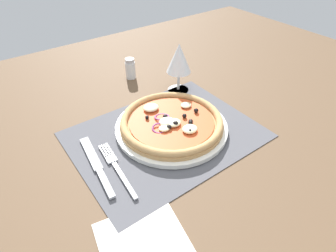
{
  "coord_description": "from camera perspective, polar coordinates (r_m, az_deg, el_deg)",
  "views": [
    {
      "loc": [
        -30.97,
        -43.46,
        45.15
      ],
      "look_at": [
        0.73,
        0.0,
        2.54
      ],
      "focal_mm": 30.03,
      "sensor_mm": 36.0,
      "label": 1
    }
  ],
  "objects": [
    {
      "name": "napkin",
      "position": [
        0.52,
        -5.23,
        -21.91
      ],
      "size": [
        16.63,
        15.47,
        0.36
      ],
      "primitive_type": "cube",
      "rotation": [
        0.0,
        0.0,
        -0.19
      ],
      "color": "silver",
      "rests_on": "ground_plane"
    },
    {
      "name": "plate",
      "position": [
        0.71,
        0.72,
        -0.17
      ],
      "size": [
        28.13,
        28.13,
        1.14
      ],
      "primitive_type": "cylinder",
      "color": "silver",
      "rests_on": "placemat"
    },
    {
      "name": "pepper_shaker",
      "position": [
        0.94,
        -7.65,
        11.46
      ],
      "size": [
        3.2,
        3.2,
        6.7
      ],
      "color": "silver",
      "rests_on": "ground_plane"
    },
    {
      "name": "ground_plane",
      "position": [
        0.71,
        -0.48,
        -2.59
      ],
      "size": [
        190.0,
        140.0,
        2.4
      ],
      "primitive_type": "cube",
      "color": "brown"
    },
    {
      "name": "pizza",
      "position": [
        0.7,
        0.72,
        0.9
      ],
      "size": [
        25.84,
        25.84,
        2.69
      ],
      "color": "tan",
      "rests_on": "plate"
    },
    {
      "name": "knife",
      "position": [
        0.64,
        -14.34,
        -7.54
      ],
      "size": [
        4.09,
        20.05,
        0.62
      ],
      "rotation": [
        0.0,
        0.0,
        1.45
      ],
      "color": "#B2B5BA",
      "rests_on": "placemat"
    },
    {
      "name": "fork",
      "position": [
        0.62,
        -10.54,
        -8.04
      ],
      "size": [
        3.08,
        18.06,
        0.44
      ],
      "rotation": [
        0.0,
        0.0,
        1.48
      ],
      "color": "#B2B5BA",
      "rests_on": "placemat"
    },
    {
      "name": "wine_glass",
      "position": [
        0.83,
        2.24,
        13.38
      ],
      "size": [
        7.2,
        7.2,
        14.9
      ],
      "color": "silver",
      "rests_on": "ground_plane"
    },
    {
      "name": "placemat",
      "position": [
        0.7,
        -0.48,
        -1.73
      ],
      "size": [
        44.54,
        33.69,
        0.4
      ],
      "primitive_type": "cube",
      "color": "#4C4C51",
      "rests_on": "ground_plane"
    }
  ]
}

